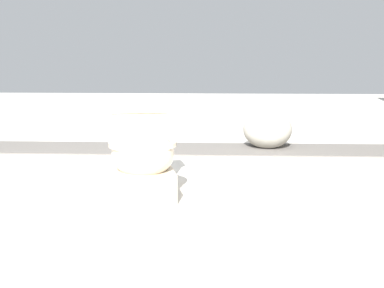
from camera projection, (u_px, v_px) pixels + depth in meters
The scene contains 4 objects.
ground_plane at pixel (140, 181), 3.50m from camera, with size 14.00×14.00×0.00m, color beige.
gravel_strip at pixel (217, 149), 4.57m from camera, with size 0.56×8.00×0.01m, color #605B56.
toilet at pixel (142, 157), 3.17m from camera, with size 0.70×0.50×0.52m.
boulder_near at pixel (267, 129), 4.62m from camera, with size 0.43×0.41×0.33m, color #ADA899.
Camera 1 is at (3.38, 0.50, 0.85)m, focal length 50.00 mm.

